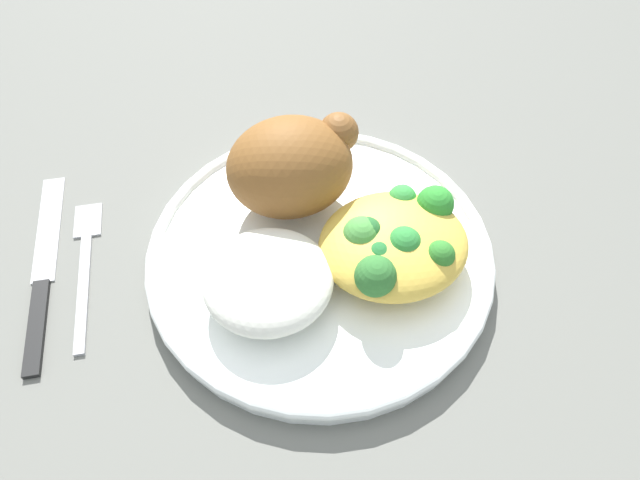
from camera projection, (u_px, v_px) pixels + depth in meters
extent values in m
plane|color=slate|center=(320.00, 263.00, 0.48)|extent=(2.00, 2.00, 0.00)
cylinder|color=white|center=(320.00, 257.00, 0.47)|extent=(0.26, 0.26, 0.01)
torus|color=white|center=(320.00, 252.00, 0.47)|extent=(0.27, 0.27, 0.01)
ellipsoid|color=brown|center=(290.00, 167.00, 0.46)|extent=(0.10, 0.08, 0.07)
sphere|color=brown|center=(339.00, 133.00, 0.46)|extent=(0.03, 0.03, 0.03)
ellipsoid|color=white|center=(268.00, 281.00, 0.42)|extent=(0.09, 0.09, 0.03)
ellipsoid|color=gold|center=(393.00, 245.00, 0.44)|extent=(0.11, 0.10, 0.03)
sphere|color=#27672F|center=(367.00, 232.00, 0.44)|extent=(0.02, 0.02, 0.02)
sphere|color=#2E8C2E|center=(437.00, 208.00, 0.45)|extent=(0.03, 0.03, 0.03)
sphere|color=#4B9642|center=(362.00, 235.00, 0.44)|extent=(0.03, 0.03, 0.03)
sphere|color=#30883A|center=(404.00, 244.00, 0.43)|extent=(0.03, 0.03, 0.03)
sphere|color=#317130|center=(375.00, 276.00, 0.41)|extent=(0.03, 0.03, 0.03)
sphere|color=green|center=(402.00, 199.00, 0.46)|extent=(0.02, 0.02, 0.02)
sphere|color=#317B2B|center=(440.00, 255.00, 0.43)|extent=(0.02, 0.02, 0.02)
sphere|color=#256D32|center=(379.00, 256.00, 0.43)|extent=(0.02, 0.02, 0.02)
cube|color=#B2B2B7|center=(83.00, 289.00, 0.46)|extent=(0.01, 0.11, 0.01)
cube|color=#B2B2B7|center=(88.00, 220.00, 0.50)|extent=(0.02, 0.04, 0.00)
cube|color=black|center=(36.00, 325.00, 0.44)|extent=(0.02, 0.08, 0.01)
cube|color=silver|center=(49.00, 227.00, 0.50)|extent=(0.02, 0.11, 0.00)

